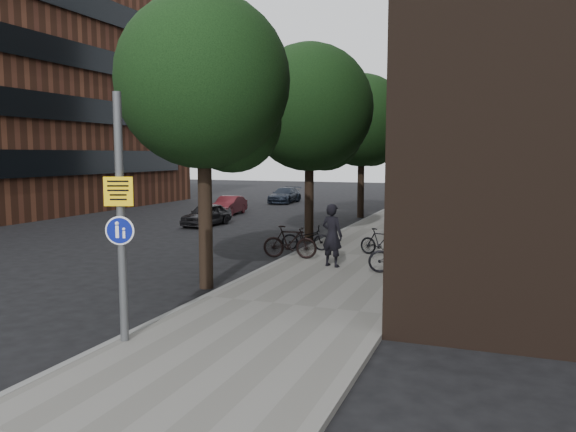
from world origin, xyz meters
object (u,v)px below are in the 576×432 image
at_px(pedestrian, 332,235).
at_px(parked_bike_facade_near, 402,256).
at_px(signpost, 121,218).
at_px(parked_car_near, 207,215).

relative_size(pedestrian, parked_bike_facade_near, 1.00).
xyz_separation_m(signpost, pedestrian, (1.65, 7.80, -1.29)).
bearing_deg(parked_car_near, parked_bike_facade_near, -33.73).
relative_size(pedestrian, parked_car_near, 0.60).
height_order(parked_bike_facade_near, parked_car_near, parked_bike_facade_near).
bearing_deg(signpost, pedestrian, 58.21).
xyz_separation_m(signpost, parked_car_near, (-7.03, 15.90, -1.82)).
bearing_deg(parked_bike_facade_near, pedestrian, 69.99).
height_order(signpost, parked_bike_facade_near, signpost).
distance_m(signpost, parked_bike_facade_near, 8.66).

